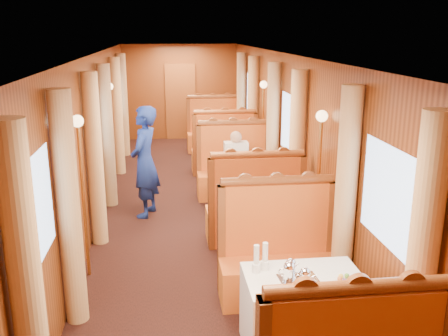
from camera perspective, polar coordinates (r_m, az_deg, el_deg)
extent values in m
cube|color=brown|center=(13.48, -4.99, 7.56)|extent=(0.80, 0.04, 2.00)
cube|color=white|center=(4.75, 9.00, -16.20)|extent=(1.05, 0.72, 0.75)
cylinder|color=brown|center=(3.35, 15.17, -13.03)|extent=(1.23, 0.10, 0.10)
cube|color=#BB3514|center=(5.62, 6.28, -12.51)|extent=(1.30, 0.55, 0.45)
cube|color=#BB3514|center=(5.55, 5.97, -5.77)|extent=(1.30, 0.12, 0.80)
cylinder|color=brown|center=(5.41, 6.10, -1.42)|extent=(1.23, 0.10, 0.10)
cube|color=white|center=(7.87, 2.16, -2.87)|extent=(1.05, 0.72, 0.75)
cube|color=#BB3514|center=(7.04, 3.36, -6.46)|extent=(1.30, 0.55, 0.45)
cube|color=#BB3514|center=(6.63, 3.77, -2.13)|extent=(1.30, 0.12, 0.80)
cylinder|color=brown|center=(6.51, 3.83, 1.56)|extent=(1.23, 0.10, 0.10)
cube|color=#BB3514|center=(8.81, 1.19, -1.86)|extent=(1.30, 0.55, 0.45)
cube|color=#BB3514|center=(8.85, 1.02, 2.42)|extent=(1.30, 0.12, 0.80)
cylinder|color=brown|center=(8.76, 1.03, 5.22)|extent=(1.23, 0.10, 0.10)
cube|color=white|center=(11.22, -0.62, 2.74)|extent=(1.05, 0.72, 0.75)
cube|color=#BB3514|center=(10.33, -0.05, 0.77)|extent=(1.30, 0.55, 0.45)
cube|color=#BB3514|center=(9.98, 0.10, 3.93)|extent=(1.30, 0.12, 0.80)
cylinder|color=brown|center=(9.90, 0.10, 6.42)|extent=(1.23, 0.10, 0.10)
cube|color=#BB3514|center=(12.17, -1.11, 3.04)|extent=(1.30, 0.55, 0.45)
cube|color=#BB3514|center=(12.26, -1.23, 6.11)|extent=(1.30, 0.12, 0.80)
cylinder|color=brown|center=(12.20, -1.24, 8.15)|extent=(1.23, 0.10, 0.10)
cube|color=silver|center=(4.49, 8.54, -12.55)|extent=(0.36, 0.28, 0.01)
cylinder|color=white|center=(4.55, 13.72, -12.49)|extent=(0.21, 0.21, 0.01)
cylinder|color=white|center=(4.58, 3.70, -11.34)|extent=(0.08, 0.08, 0.08)
cylinder|color=white|center=(4.52, 3.73, -9.84)|extent=(0.05, 0.05, 0.18)
cylinder|color=white|center=(4.63, 4.70, -11.03)|extent=(0.08, 0.08, 0.08)
cylinder|color=white|center=(4.57, 4.73, -9.55)|extent=(0.05, 0.05, 0.18)
cylinder|color=silver|center=(7.77, 2.17, 0.30)|extent=(0.06, 0.06, 0.14)
cylinder|color=silver|center=(11.15, -0.44, 5.01)|extent=(0.06, 0.06, 0.14)
cylinder|color=#DCAD71|center=(3.65, -21.61, -13.17)|extent=(0.22, 0.22, 2.35)
cylinder|color=#DCAD71|center=(5.04, -17.31, -4.74)|extent=(0.22, 0.22, 2.35)
cylinder|color=#DCAD71|center=(3.96, 21.60, -10.80)|extent=(0.22, 0.22, 2.35)
cylinder|color=#DCAD71|center=(5.27, 13.71, -3.56)|extent=(0.22, 0.22, 2.35)
cylinder|color=#DCAD71|center=(6.87, -14.55, 0.84)|extent=(0.22, 0.22, 2.35)
cylinder|color=#DCAD71|center=(8.38, -13.22, 3.53)|extent=(0.22, 0.22, 2.35)
cylinder|color=#DCAD71|center=(7.04, 8.29, 1.54)|extent=(0.22, 0.22, 2.35)
cylinder|color=#DCAD71|center=(8.52, 5.59, 4.06)|extent=(0.22, 0.22, 2.35)
cylinder|color=#DCAD71|center=(10.28, -12.10, 5.76)|extent=(0.22, 0.22, 2.35)
cylinder|color=#DCAD71|center=(11.81, -11.46, 7.04)|extent=(0.22, 0.22, 2.35)
cylinder|color=#DCAD71|center=(10.39, 3.31, 6.19)|extent=(0.22, 0.22, 2.35)
cylinder|color=#DCAD71|center=(11.91, 1.99, 7.40)|extent=(0.22, 0.22, 2.35)
cylinder|color=#BF8C3F|center=(6.02, -15.73, -3.80)|extent=(0.04, 0.04, 1.85)
sphere|color=#FFD18C|center=(5.79, -16.42, 5.16)|extent=(0.14, 0.14, 0.14)
cylinder|color=#BF8C3F|center=(6.22, 10.67, -2.85)|extent=(0.04, 0.04, 1.85)
sphere|color=#FFD18C|center=(6.00, 11.12, 5.84)|extent=(0.14, 0.14, 0.14)
cylinder|color=#BF8C3F|center=(9.38, -12.63, 3.25)|extent=(0.04, 0.04, 1.85)
sphere|color=#FFD18C|center=(9.23, -12.99, 9.06)|extent=(0.14, 0.14, 0.14)
cylinder|color=#BF8C3F|center=(9.50, 4.43, 3.75)|extent=(0.04, 0.04, 1.85)
sphere|color=#FFD18C|center=(9.36, 4.55, 9.48)|extent=(0.14, 0.14, 0.14)
imported|color=navy|center=(7.85, -9.04, 0.69)|extent=(0.59, 0.73, 1.75)
cube|color=beige|center=(8.51, 1.36, 1.18)|extent=(0.40, 0.24, 0.55)
sphere|color=tan|center=(8.43, 1.38, 3.56)|extent=(0.20, 0.20, 0.20)
cube|color=beige|center=(8.41, 1.52, -0.62)|extent=(0.36, 0.30, 0.14)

